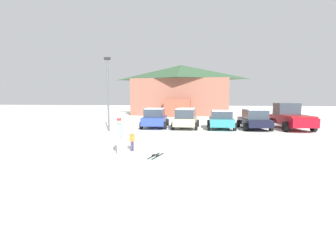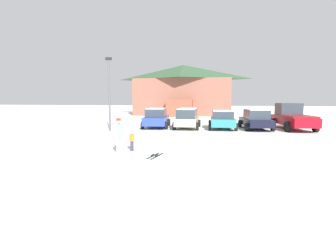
% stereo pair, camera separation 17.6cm
% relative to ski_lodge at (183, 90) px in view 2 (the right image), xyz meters
% --- Properties ---
extents(ground, '(160.00, 160.00, 0.00)m').
position_rel_ski_lodge_xyz_m(ground, '(3.66, -32.07, -3.84)').
color(ground, white).
extents(ski_lodge, '(14.73, 9.32, 7.60)m').
position_rel_ski_lodge_xyz_m(ski_lodge, '(0.00, 0.00, 0.00)').
color(ski_lodge, brown).
rests_on(ski_lodge, ground).
extents(parked_blue_hatchback, '(2.52, 4.71, 1.70)m').
position_rel_ski_lodge_xyz_m(parked_blue_hatchback, '(-0.31, -18.15, -2.99)').
color(parked_blue_hatchback, '#283FA0').
rests_on(parked_blue_hatchback, ground).
extents(parked_beige_suv, '(2.10, 4.37, 1.71)m').
position_rel_ski_lodge_xyz_m(parked_beige_suv, '(2.43, -18.35, -2.93)').
color(parked_beige_suv, tan).
rests_on(parked_beige_suv, ground).
extents(parked_teal_hatchback, '(2.30, 4.04, 1.56)m').
position_rel_ski_lodge_xyz_m(parked_teal_hatchback, '(5.36, -18.38, -3.05)').
color(parked_teal_hatchback, teal).
rests_on(parked_teal_hatchback, ground).
extents(parked_black_sedan, '(2.51, 4.54, 1.67)m').
position_rel_ski_lodge_xyz_m(parked_black_sedan, '(8.07, -18.15, -3.00)').
color(parked_black_sedan, black).
rests_on(parked_black_sedan, ground).
extents(pickup_truck, '(2.73, 5.63, 2.15)m').
position_rel_ski_lodge_xyz_m(pickup_truck, '(11.04, -17.52, -2.85)').
color(pickup_truck, maroon).
rests_on(pickup_truck, ground).
extents(skier_adult_in_blue_parka, '(0.30, 0.61, 1.67)m').
position_rel_ski_lodge_xyz_m(skier_adult_in_blue_parka, '(0.36, -29.31, -2.90)').
color(skier_adult_in_blue_parka, '#EEB8D0').
rests_on(skier_adult_in_blue_parka, ground).
extents(skier_child_in_orange_jacket, '(0.23, 0.34, 0.99)m').
position_rel_ski_lodge_xyz_m(skier_child_in_orange_jacket, '(0.69, -28.41, -3.29)').
color(skier_child_in_orange_jacket, '#3C3455').
rests_on(skier_child_in_orange_jacket, ground).
extents(pair_of_skis, '(0.55, 1.40, 0.08)m').
position_rel_ski_lodge_xyz_m(pair_of_skis, '(2.06, -29.38, -3.82)').
color(pair_of_skis, '#1B2D23').
rests_on(pair_of_skis, ground).
extents(lamp_post, '(0.44, 0.24, 5.64)m').
position_rel_ski_lodge_xyz_m(lamp_post, '(-3.31, -21.32, -0.68)').
color(lamp_post, '#515459').
rests_on(lamp_post, ground).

